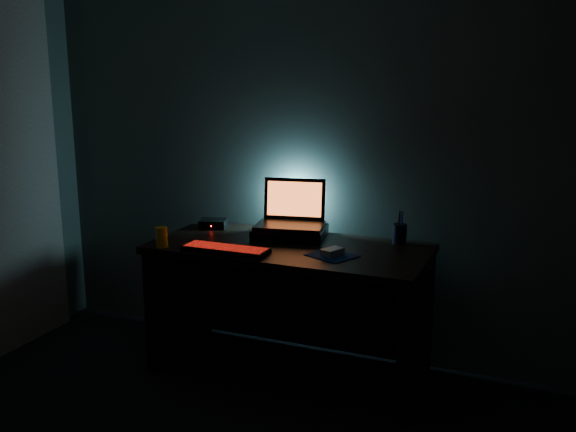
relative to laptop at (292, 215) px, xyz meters
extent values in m
cube|color=#434C49|center=(0.07, 0.17, 0.38)|extent=(3.50, 0.00, 2.50)
cube|color=black|center=(0.07, -0.21, -0.14)|extent=(1.50, 0.70, 0.04)
cube|color=black|center=(-0.64, -0.21, -0.52)|extent=(0.06, 0.64, 0.71)
cube|color=black|center=(0.78, -0.21, -0.52)|extent=(0.06, 0.64, 0.71)
cube|color=black|center=(0.07, 0.12, -0.52)|extent=(1.38, 0.02, 0.65)
cube|color=beige|center=(-1.64, -0.41, 0.28)|extent=(0.06, 0.65, 2.30)
cube|color=black|center=(0.01, -0.05, -0.09)|extent=(0.45, 0.37, 0.06)
cube|color=black|center=(0.01, -0.05, -0.05)|extent=(0.42, 0.33, 0.02)
cube|color=black|center=(-0.01, 0.08, 0.08)|extent=(0.36, 0.11, 0.24)
cube|color=#DE5017|center=(-0.01, 0.07, 0.08)|extent=(0.32, 0.09, 0.20)
cube|color=black|center=(-0.19, -0.46, -0.11)|extent=(0.46, 0.15, 0.03)
cube|color=red|center=(-0.19, -0.46, -0.09)|extent=(0.44, 0.13, 0.00)
cube|color=navy|center=(0.35, -0.32, -0.12)|extent=(0.28, 0.27, 0.00)
cube|color=gray|center=(0.35, -0.32, -0.10)|extent=(0.11, 0.13, 0.03)
cylinder|color=black|center=(0.62, 0.05, -0.07)|extent=(0.09, 0.09, 0.11)
cylinder|color=#F1AC0C|center=(-0.55, -0.51, -0.07)|extent=(0.08, 0.08, 0.11)
cube|color=black|center=(-0.50, -0.02, -0.09)|extent=(0.18, 0.16, 0.05)
sphere|color=#FF0C07|center=(-0.49, -0.08, -0.09)|extent=(0.01, 0.01, 0.01)
camera|label=1|loc=(1.35, -3.33, 0.81)|focal=40.00mm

